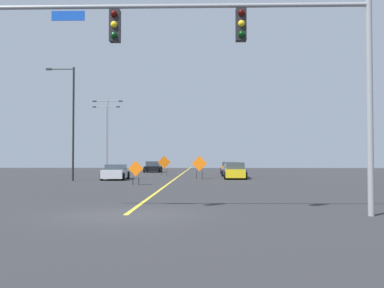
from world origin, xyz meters
TOP-DOWN VIEW (x-y plane):
  - ground at (0.00, 0.00)m, footprint 137.31×137.31m
  - road_centre_stripe at (0.00, 38.14)m, footprint 0.16×76.28m
  - traffic_signal_assembly at (3.79, -0.01)m, footprint 12.48×0.44m
  - street_lamp_near_left at (-9.78, 41.06)m, footprint 3.47×0.24m
  - street_lamp_mid_right at (-8.26, 21.39)m, footprint 2.36×0.24m
  - street_lamp_mid_left at (-8.77, 37.19)m, footprint 3.53×0.24m
  - construction_sign_right_lane at (2.16, 24.40)m, footprint 1.33×0.33m
  - construction_sign_left_shoulder at (-2.11, 15.84)m, footprint 1.08×0.29m
  - construction_sign_median_far at (-1.64, 32.42)m, footprint 1.37×0.24m
  - car_black_near at (-4.08, 43.43)m, footprint 2.16×3.84m
  - car_orange_passing at (5.64, 39.01)m, footprint 2.30×4.51m
  - car_silver_distant at (-5.04, 23.56)m, footprint 2.13×4.57m
  - car_blue_far at (5.47, 28.66)m, footprint 2.29×4.46m
  - car_yellow_mid at (5.30, 25.02)m, footprint 2.03×4.11m

SIDE VIEW (x-z plane):
  - ground at x=0.00m, z-range 0.00..0.00m
  - road_centre_stripe at x=0.00m, z-range 0.00..0.01m
  - car_silver_distant at x=-5.04m, z-range -0.04..1.26m
  - car_blue_far at x=5.47m, z-range -0.02..1.28m
  - car_orange_passing at x=5.64m, z-range -0.04..1.35m
  - car_black_near at x=-4.08m, z-range -0.06..1.36m
  - car_yellow_mid at x=5.30m, z-range -0.04..1.43m
  - construction_sign_left_shoulder at x=-2.11m, z-range 0.20..1.87m
  - construction_sign_right_lane at x=2.16m, z-range 0.26..2.31m
  - construction_sign_median_far at x=-1.64m, z-range 0.27..2.36m
  - street_lamp_near_left at x=-9.78m, z-range 0.75..9.22m
  - street_lamp_mid_left at x=-8.77m, z-range 0.76..9.44m
  - street_lamp_mid_right at x=-8.26m, z-range 0.47..9.76m
  - traffic_signal_assembly at x=3.79m, z-range 1.88..9.09m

